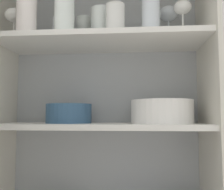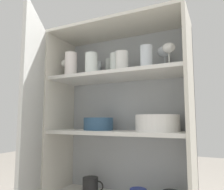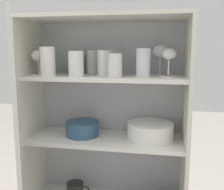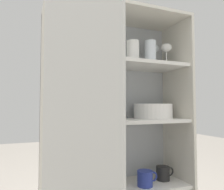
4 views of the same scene
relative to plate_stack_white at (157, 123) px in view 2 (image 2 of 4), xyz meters
name	(u,v)px [view 2 (image 2 of 4)]	position (x,y,z in m)	size (l,w,h in m)	color
cupboard_back_panel	(126,137)	(-0.24, 0.14, -0.09)	(0.84, 0.02, 1.31)	#B2B7BC
cupboard_side_left	(60,136)	(-0.65, -0.01, -0.09)	(0.02, 0.32, 1.31)	silver
cupboard_side_right	(192,142)	(0.17, -0.01, -0.09)	(0.02, 0.32, 1.31)	silver
cupboard_top_panel	(116,29)	(-0.24, -0.01, 0.57)	(0.84, 0.32, 0.02)	silver
shelf_board_middle	(117,132)	(-0.24, -0.01, -0.06)	(0.80, 0.28, 0.02)	white
shelf_board_upper	(116,76)	(-0.24, -0.01, 0.28)	(0.80, 0.28, 0.02)	white
cupboard_door	(32,141)	(-0.55, -0.35, -0.09)	(0.23, 0.37, 1.31)	silver
tumbler_glass_0	(110,69)	(-0.32, 0.08, 0.35)	(0.07, 0.07, 0.13)	white
tumbler_glass_1	(95,70)	(-0.41, 0.05, 0.34)	(0.08, 0.08, 0.11)	white
tumbler_glass_2	(71,65)	(-0.51, -0.10, 0.36)	(0.08, 0.08, 0.14)	silver
tumbler_glass_3	(122,62)	(-0.18, -0.07, 0.34)	(0.07, 0.07, 0.11)	white
tumbler_glass_4	(91,64)	(-0.36, -0.09, 0.35)	(0.08, 0.08, 0.13)	white
tumbler_glass_5	(116,64)	(-0.24, -0.01, 0.35)	(0.08, 0.08, 0.13)	white
tumbler_glass_6	(146,58)	(-0.04, -0.04, 0.35)	(0.07, 0.07, 0.14)	white
wine_glass_0	(169,50)	(0.08, -0.04, 0.38)	(0.07, 0.07, 0.14)	white
wine_glass_1	(165,53)	(0.04, 0.05, 0.40)	(0.08, 0.08, 0.16)	white
wine_glass_2	(67,65)	(-0.58, -0.04, 0.38)	(0.07, 0.07, 0.13)	white
plate_stack_white	(157,123)	(0.00, 0.00, 0.00)	(0.24, 0.24, 0.09)	white
mixing_bowl_large	(98,123)	(-0.37, 0.01, 0.00)	(0.18, 0.18, 0.08)	#33567A
coffee_mug_extra_1	(91,186)	(-0.41, 0.00, -0.38)	(0.14, 0.09, 0.10)	black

